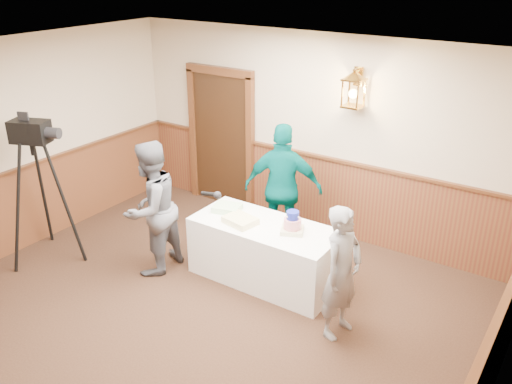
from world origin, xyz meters
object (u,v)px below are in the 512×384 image
tv_camera_rig (42,199)px  assistant_p (283,188)px  baker (342,273)px  interviewer (151,209)px  sheet_cake_yellow (240,220)px  display_table (265,252)px  tiered_cake (292,224)px  sheet_cake_green (227,208)px

tv_camera_rig → assistant_p: bearing=16.6°
baker → interviewer: bearing=102.0°
sheet_cake_yellow → assistant_p: (0.03, 0.94, 0.09)m
baker → tv_camera_rig: size_ratio=0.78×
display_table → interviewer: bearing=-155.6°
sheet_cake_yellow → tiered_cake: bearing=13.9°
assistant_p → tv_camera_rig: size_ratio=0.93×
display_table → sheet_cake_green: (-0.61, 0.05, 0.41)m
interviewer → baker: size_ratio=1.17×
baker → tv_camera_rig: bearing=108.9°
assistant_p → tv_camera_rig: tv_camera_rig is taller
tiered_cake → sheet_cake_yellow: bearing=-166.1°
baker → tiered_cake: bearing=70.3°
sheet_cake_yellow → assistant_p: assistant_p is taller
tiered_cake → sheet_cake_green: 0.97m
display_table → sheet_cake_green: 0.74m
sheet_cake_green → baker: baker is taller
baker → tv_camera_rig: (-3.87, -0.71, 0.11)m
tiered_cake → sheet_cake_yellow: tiered_cake is taller
tiered_cake → sheet_cake_yellow: 0.65m
display_table → sheet_cake_yellow: sheet_cake_yellow is taller
display_table → baker: 1.33m
display_table → interviewer: size_ratio=1.05×
sheet_cake_green → tv_camera_rig: tv_camera_rig is taller
sheet_cake_yellow → interviewer: bearing=-156.1°
display_table → assistant_p: assistant_p is taller
tiered_cake → baker: (0.85, -0.46, -0.12)m
assistant_p → sheet_cake_green: bearing=41.7°
display_table → baker: baker is taller
assistant_p → baker: bearing=117.4°
tiered_cake → sheet_cake_green: tiered_cake is taller
tiered_cake → interviewer: interviewer is taller
tiered_cake → assistant_p: (-0.60, 0.78, 0.03)m
interviewer → display_table: bearing=112.5°
tiered_cake → interviewer: (-1.65, -0.61, 0.00)m
assistant_p → tv_camera_rig: bearing=16.7°
tiered_cake → display_table: bearing=-176.5°
sheet_cake_yellow → tv_camera_rig: 2.59m
interviewer → sheet_cake_green: bearing=131.2°
interviewer → baker: bearing=91.5°
display_table → tv_camera_rig: bearing=-156.7°
sheet_cake_green → assistant_p: assistant_p is taller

